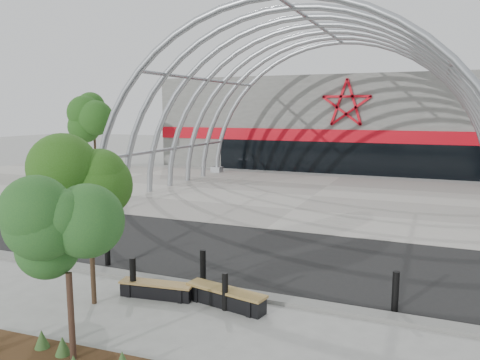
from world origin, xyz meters
TOP-DOWN VIEW (x-y plane):
  - ground at (0.00, 0.00)m, footprint 140.00×140.00m
  - road at (0.00, 3.50)m, footprint 140.00×7.00m
  - forecourt at (0.00, 15.50)m, footprint 60.00×17.00m
  - kerb at (0.00, -0.25)m, footprint 60.00×0.50m
  - arena_building at (0.00, 33.45)m, footprint 34.00×15.24m
  - vault_canopy at (0.00, 15.50)m, footprint 20.80×15.80m
  - planting_bed at (-0.51, -5.05)m, footprint 4.71×1.68m
  - street_tree_0 at (-1.66, -2.27)m, footprint 1.80×1.80m
  - street_tree_1 at (-0.05, -4.84)m, footprint 1.60×1.60m
  - bench_0 at (-0.32, -1.28)m, footprint 2.15×0.73m
  - bench_1 at (1.71, -1.08)m, footprint 2.39×0.95m
  - bollard_0 at (-3.32, 0.41)m, footprint 0.18×0.18m
  - bollard_1 at (-0.99, -1.42)m, footprint 0.18×0.18m
  - bollard_2 at (1.78, -1.29)m, footprint 0.16×0.16m
  - bollard_3 at (0.45, 0.05)m, footprint 0.17×0.17m
  - bollard_4 at (5.88, 0.29)m, footprint 0.17×0.17m
  - bg_tree_0 at (-20.00, 20.00)m, footprint 3.00×3.00m

SIDE VIEW (x-z plane):
  - ground at x=0.00m, z-range 0.00..0.00m
  - road at x=0.00m, z-range 0.00..0.02m
  - vault_canopy at x=0.00m, z-range -10.16..10.20m
  - forecourt at x=0.00m, z-range 0.00..0.04m
  - kerb at x=0.00m, z-range 0.00..0.12m
  - planting_bed at x=-0.51m, z-range -0.13..0.36m
  - bench_0 at x=-0.32m, z-range -0.01..0.44m
  - bench_1 at x=1.71m, z-range -0.01..0.48m
  - bollard_2 at x=1.78m, z-range 0.00..1.01m
  - bollard_3 at x=0.45m, z-range 0.00..1.08m
  - bollard_4 at x=5.88m, z-range 0.00..1.09m
  - bollard_1 at x=-0.99m, z-range 0.00..1.10m
  - bollard_0 at x=-3.32m, z-range 0.00..1.11m
  - street_tree_1 at x=-0.05m, z-range 0.83..4.62m
  - street_tree_0 at x=-1.66m, z-range 0.90..5.00m
  - arena_building at x=0.00m, z-range -0.01..7.99m
  - bg_tree_0 at x=-20.00m, z-range 1.41..7.86m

